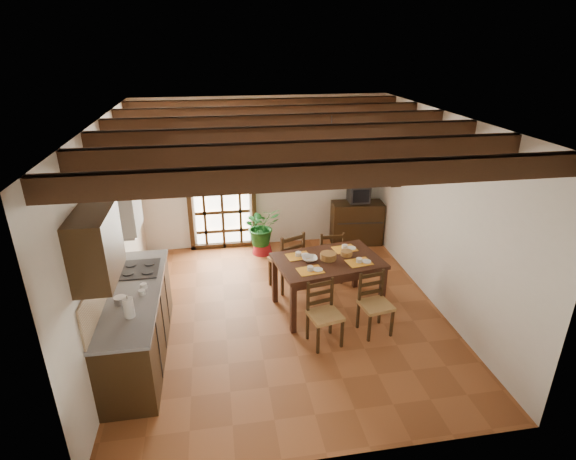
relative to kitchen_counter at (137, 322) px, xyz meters
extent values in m
plane|color=brown|center=(1.96, 0.60, -0.47)|extent=(5.00, 5.00, 0.00)
cube|color=silver|center=(1.96, 3.10, 0.93)|extent=(4.50, 0.02, 2.80)
cube|color=silver|center=(1.96, -1.90, 0.93)|extent=(4.50, 0.02, 2.80)
cube|color=silver|center=(-0.29, 0.60, 0.93)|extent=(0.02, 5.00, 2.80)
cube|color=silver|center=(4.21, 0.60, 0.93)|extent=(0.02, 5.00, 2.80)
cube|color=white|center=(1.96, 0.60, 2.33)|extent=(4.50, 5.00, 0.02)
cube|color=black|center=(1.96, -1.50, 2.22)|extent=(4.50, 0.14, 0.20)
cube|color=black|center=(1.96, -0.66, 2.22)|extent=(4.50, 0.14, 0.20)
cube|color=black|center=(1.96, 0.18, 2.22)|extent=(4.50, 0.14, 0.20)
cube|color=black|center=(1.96, 1.02, 2.22)|extent=(4.50, 0.14, 0.20)
cube|color=black|center=(1.96, 1.86, 2.22)|extent=(4.50, 0.14, 0.20)
cube|color=black|center=(1.96, 2.70, 2.22)|extent=(4.50, 0.14, 0.20)
cube|color=white|center=(1.16, 3.09, 0.63)|extent=(1.01, 0.02, 2.11)
cube|color=black|center=(1.16, 3.04, 1.77)|extent=(1.26, 0.10, 0.08)
cube|color=black|center=(0.57, 3.04, 0.63)|extent=(0.08, 0.10, 2.28)
cube|color=black|center=(1.75, 3.04, 0.63)|extent=(0.08, 0.10, 2.28)
cube|color=black|center=(1.16, 3.02, 0.63)|extent=(1.01, 0.03, 2.02)
cube|color=black|center=(0.01, 0.00, -0.03)|extent=(0.60, 2.20, 0.88)
cube|color=slate|center=(0.01, 0.00, 0.43)|extent=(0.64, 2.25, 0.04)
cube|color=tan|center=(-0.28, 0.00, 0.66)|extent=(0.02, 2.20, 0.50)
cube|color=black|center=(-0.12, -0.70, 1.38)|extent=(0.35, 0.80, 0.70)
cube|color=white|center=(-0.09, 0.55, 1.28)|extent=(0.38, 0.60, 0.50)
cube|color=silver|center=(-0.09, 0.55, 1.01)|extent=(0.32, 0.55, 0.04)
cube|color=black|center=(0.01, 0.55, 0.45)|extent=(0.50, 0.55, 0.02)
cylinder|color=white|center=(0.06, -0.55, 0.56)|extent=(0.11, 0.11, 0.24)
cylinder|color=silver|center=(-0.09, -0.25, 0.48)|extent=(0.14, 0.14, 0.10)
cube|color=#351B11|center=(2.58, 0.66, 0.30)|extent=(1.62, 1.18, 0.05)
cube|color=#351B11|center=(2.58, 0.66, 0.22)|extent=(1.45, 1.06, 0.11)
cube|color=#351B11|center=(3.18, 1.17, -0.10)|extent=(0.09, 0.09, 0.75)
cube|color=#351B11|center=(1.85, 0.95, -0.10)|extent=(0.09, 0.09, 0.75)
cube|color=#351B11|center=(3.31, 0.36, -0.10)|extent=(0.09, 0.09, 0.75)
cube|color=#351B11|center=(1.98, 0.14, -0.10)|extent=(0.09, 0.09, 0.75)
cube|color=#AB8148|center=(2.34, -0.17, -0.05)|extent=(0.47, 0.46, 0.05)
cube|color=black|center=(2.31, -0.01, 0.17)|extent=(0.40, 0.12, 0.44)
cube|color=black|center=(2.34, -0.17, -0.26)|extent=(0.45, 0.43, 0.43)
cube|color=#AB8148|center=(3.07, -0.04, -0.05)|extent=(0.45, 0.44, 0.05)
cube|color=black|center=(3.04, 0.11, 0.17)|extent=(0.39, 0.10, 0.43)
cube|color=black|center=(3.07, -0.04, -0.26)|extent=(0.43, 0.41, 0.42)
cube|color=#AB8148|center=(2.09, 1.35, 0.01)|extent=(0.59, 0.58, 0.05)
cube|color=black|center=(2.16, 1.19, 0.26)|extent=(0.43, 0.22, 0.50)
cube|color=black|center=(2.09, 1.35, -0.23)|extent=(0.56, 0.55, 0.49)
cube|color=#AB8148|center=(2.82, 1.48, -0.03)|extent=(0.42, 0.40, 0.05)
cube|color=black|center=(2.82, 1.31, 0.20)|extent=(0.42, 0.04, 0.46)
cube|color=black|center=(2.82, 1.48, -0.25)|extent=(0.40, 0.38, 0.45)
cube|color=#F7A127|center=(2.21, 0.42, 0.38)|extent=(0.34, 0.25, 0.01)
cube|color=#F7A127|center=(2.95, 0.42, 0.38)|extent=(0.34, 0.25, 0.01)
cube|color=#F7A127|center=(2.21, 0.89, 0.38)|extent=(0.34, 0.25, 0.01)
cube|color=#F7A127|center=(2.95, 0.89, 0.38)|extent=(0.34, 0.25, 0.01)
cylinder|color=olive|center=(2.58, 0.66, 0.42)|extent=(0.23, 0.23, 0.10)
imported|color=white|center=(2.31, 0.66, 0.36)|extent=(0.23, 0.23, 0.05)
cube|color=black|center=(3.71, 2.83, -0.06)|extent=(1.01, 0.52, 0.82)
cube|color=black|center=(3.71, 2.83, 0.54)|extent=(0.39, 0.36, 0.33)
cube|color=black|center=(3.71, 2.65, 0.54)|extent=(0.31, 0.03, 0.24)
cube|color=white|center=(3.46, 3.08, 1.28)|extent=(0.25, 0.03, 0.32)
cone|color=maroon|center=(1.84, 2.66, -0.36)|extent=(0.38, 0.38, 0.23)
imported|color=#144C19|center=(1.84, 2.66, 0.10)|extent=(2.02, 1.85, 1.89)
cube|color=black|center=(4.10, 2.20, 1.08)|extent=(0.20, 0.42, 0.03)
cube|color=black|center=(4.10, 2.03, 0.99)|extent=(0.18, 0.03, 0.18)
cube|color=black|center=(4.10, 2.37, 0.99)|extent=(0.18, 0.03, 0.18)
imported|color=#B2BFB2|center=(4.10, 2.20, 1.18)|extent=(0.15, 0.15, 0.15)
sphere|color=#F7A127|center=(4.10, 2.20, 1.39)|extent=(0.14, 0.14, 0.14)
cylinder|color=#144C19|center=(4.10, 2.20, 1.24)|extent=(0.01, 0.01, 0.28)
cube|color=brown|center=(4.18, 2.20, 1.58)|extent=(0.03, 0.32, 0.32)
cube|color=#C3B292|center=(4.17, 2.20, 1.58)|extent=(0.01, 0.26, 0.26)
cylinder|color=black|center=(2.58, 0.76, 1.98)|extent=(0.01, 0.01, 0.70)
cone|color=beige|center=(2.58, 0.76, 1.61)|extent=(0.36, 0.36, 0.14)
sphere|color=#FFD88C|center=(2.58, 0.76, 1.53)|extent=(0.09, 0.09, 0.09)
camera|label=1|loc=(1.07, -4.89, 3.23)|focal=28.00mm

